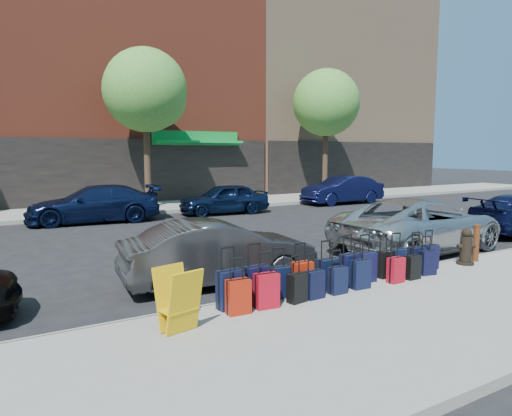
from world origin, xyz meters
TOP-DOWN VIEW (x-y plane):
  - ground at (0.00, 0.00)m, footprint 120.00×120.00m
  - sidewalk_near at (0.00, -6.50)m, footprint 60.00×4.00m
  - sidewalk_far at (0.00, 10.00)m, footprint 60.00×4.00m
  - curb_near at (0.00, -4.48)m, footprint 60.00×0.08m
  - curb_far at (0.00, 7.98)m, footprint 60.00×0.08m
  - building_center at (0.00, 17.99)m, footprint 17.00×12.85m
  - building_right at (16.00, 17.99)m, footprint 15.00×12.12m
  - tree_center at (0.64, 9.50)m, footprint 3.80×3.80m
  - tree_right at (11.14, 9.50)m, footprint 3.80×3.80m
  - suitcase_front_0 at (-2.56, -4.84)m, footprint 0.45×0.27m
  - suitcase_front_1 at (-2.05, -4.82)m, footprint 0.45×0.28m
  - suitcase_front_2 at (-1.55, -4.78)m, footprint 0.39×0.24m
  - suitcase_front_3 at (-1.04, -4.75)m, footprint 0.39×0.21m
  - suitcase_front_4 at (-0.47, -4.79)m, footprint 0.39×0.23m
  - suitcase_front_5 at (0.06, -4.82)m, footprint 0.44×0.29m
  - suitcase_front_6 at (0.49, -4.81)m, footprint 0.41×0.24m
  - suitcase_front_7 at (1.07, -4.77)m, footprint 0.39×0.25m
  - suitcase_front_8 at (1.43, -4.76)m, footprint 0.40×0.26m
  - suitcase_front_9 at (1.99, -4.80)m, footprint 0.37×0.23m
  - suitcase_front_10 at (2.42, -4.80)m, footprint 0.37×0.22m
  - suitcase_back_0 at (-2.57, -5.12)m, footprint 0.40×0.25m
  - suitcase_back_1 at (-2.03, -5.11)m, footprint 0.42×0.27m
  - suitcase_back_2 at (-1.42, -5.14)m, footprint 0.37×0.26m
  - suitcase_back_3 at (-1.04, -5.12)m, footprint 0.35×0.21m
  - suitcase_back_4 at (-0.50, -5.12)m, footprint 0.34×0.20m
  - suitcase_back_5 at (0.08, -5.09)m, footprint 0.38×0.23m
  - suitcase_back_7 at (0.97, -5.16)m, footprint 0.35×0.22m
  - suitcase_back_8 at (1.45, -5.15)m, footprint 0.33×0.20m
  - suitcase_back_9 at (1.99, -5.08)m, footprint 0.38×0.26m
  - fire_hydrant at (3.49, -4.92)m, footprint 0.44×0.38m
  - bollard at (3.98, -4.85)m, footprint 0.16×0.16m
  - display_rack at (-3.65, -5.32)m, footprint 0.63×0.67m
  - car_near_1 at (-1.86, -2.98)m, footprint 4.15×1.76m
  - car_near_2 at (4.28, -2.94)m, footprint 5.46×2.82m
  - car_far_1 at (-2.43, 7.01)m, footprint 5.17×2.56m
  - car_far_2 at (3.03, 6.66)m, footprint 4.08×1.95m
  - car_far_3 at (10.19, 7.03)m, footprint 4.51×1.70m

SIDE VIEW (x-z plane):
  - ground at x=0.00m, z-range 0.00..0.00m
  - sidewalk_near at x=0.00m, z-range 0.00..0.15m
  - sidewalk_far at x=0.00m, z-range 0.00..0.15m
  - curb_near at x=0.00m, z-range 0.00..0.15m
  - curb_far at x=0.00m, z-range 0.00..0.15m
  - suitcase_back_8 at x=1.45m, z-range 0.00..0.79m
  - suitcase_back_4 at x=-0.50m, z-range 0.00..0.81m
  - suitcase_back_3 at x=-1.04m, z-range 0.00..0.81m
  - suitcase_back_7 at x=0.97m, z-range 0.00..0.81m
  - suitcase_back_2 at x=-1.42m, z-range 0.00..0.81m
  - suitcase_back_9 at x=1.99m, z-range -0.01..0.82m
  - suitcase_front_9 at x=1.99m, z-range -0.01..0.86m
  - suitcase_front_10 at x=2.42m, z-range -0.01..0.86m
  - suitcase_back_5 at x=0.08m, z-range -0.02..0.87m
  - suitcase_front_8 at x=1.43m, z-range -0.02..0.88m
  - suitcase_back_0 at x=-2.57m, z-range -0.02..0.89m
  - suitcase_front_2 at x=-1.55m, z-range -0.02..0.88m
  - suitcase_front_7 at x=1.07m, z-range -0.02..0.89m
  - suitcase_front_4 at x=-0.47m, z-range -0.02..0.91m
  - suitcase_front_3 at x=-1.04m, z-range -0.02..0.91m
  - suitcase_back_1 at x=-2.03m, z-range -0.03..0.92m
  - suitcase_front_6 at x=0.49m, z-range -0.03..0.93m
  - suitcase_front_5 at x=0.06m, z-range -0.04..0.96m
  - suitcase_front_0 at x=-2.56m, z-range -0.04..0.99m
  - suitcase_front_1 at x=-2.05m, z-range -0.04..1.00m
  - fire_hydrant at x=3.49m, z-range 0.12..0.97m
  - bollard at x=3.98m, z-range 0.16..1.04m
  - display_rack at x=-3.65m, z-range 0.14..1.07m
  - car_near_1 at x=-1.86m, z-range 0.00..1.33m
  - car_far_2 at x=3.03m, z-range 0.00..1.35m
  - car_far_1 at x=-2.43m, z-range 0.00..1.44m
  - car_far_3 at x=10.19m, z-range 0.00..1.47m
  - car_near_2 at x=4.28m, z-range 0.00..1.47m
  - tree_center at x=0.64m, z-range 1.78..9.05m
  - tree_right at x=11.14m, z-range 1.78..9.05m
  - building_right at x=16.00m, z-range -0.02..17.98m
  - building_center at x=0.00m, z-range -0.02..19.98m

